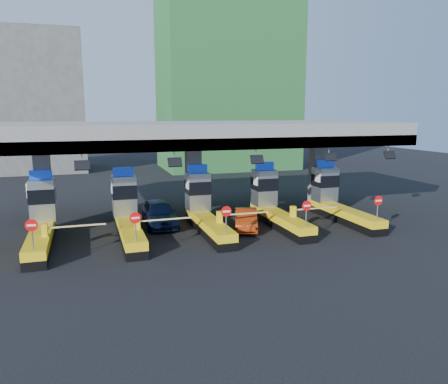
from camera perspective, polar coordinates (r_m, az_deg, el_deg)
name	(u,v)px	position (r m, az deg, el deg)	size (l,w,h in m)	color
ground	(205,230)	(29.12, -2.53, -4.94)	(120.00, 120.00, 0.00)	black
toll_canopy	(193,135)	(30.92, -4.03, 7.45)	(28.00, 12.09, 7.00)	slate
toll_lane_far_left	(42,219)	(28.24, -22.72, -3.31)	(4.43, 8.00, 4.16)	black
toll_lane_left	(127,214)	(28.21, -12.56, -2.76)	(4.43, 8.00, 4.16)	black
toll_lane_center	(204,208)	(29.05, -2.69, -2.14)	(4.43, 8.00, 4.16)	black
toll_lane_right	(273,204)	(30.70, 6.36, -1.52)	(4.43, 8.00, 4.16)	black
toll_lane_far_right	(335,199)	(33.03, 14.31, -0.94)	(4.43, 8.00, 4.16)	black
bg_building_scaffold	(227,66)	(62.54, 0.38, 16.10)	(18.00, 12.00, 28.00)	#1E5926
bg_building_concrete	(28,103)	(63.50, -24.20, 10.61)	(14.00, 10.00, 18.00)	#4C4C49
van	(160,213)	(30.28, -8.42, -2.72)	(2.09, 5.20, 1.77)	black
red_car	(246,219)	(29.10, 2.91, -3.59)	(1.42, 4.08, 1.35)	#A5300C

